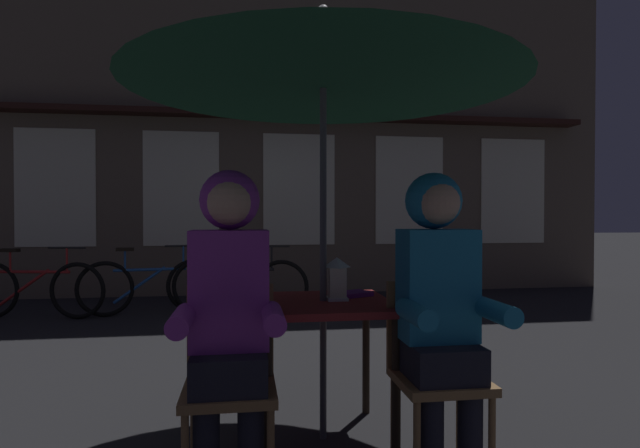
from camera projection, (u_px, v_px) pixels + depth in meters
ground_plane at (323, 438)px, 2.72m from camera, size 60.00×60.00×0.00m
cafe_table at (323, 320)px, 2.71m from camera, size 0.72×0.72×0.74m
patio_umbrella at (323, 53)px, 2.68m from camera, size 2.10×2.10×2.31m
lantern at (337, 278)px, 2.72m from camera, size 0.11×0.11×0.23m
chair_left at (230, 372)px, 2.27m from camera, size 0.40×0.40×0.87m
chair_right at (434, 363)px, 2.41m from camera, size 0.40×0.40×0.87m
person_left_hooded at (229, 295)px, 2.21m from camera, size 0.45×0.56×1.40m
person_right_hooded at (439, 290)px, 2.35m from camera, size 0.45×0.56×1.40m
shopfront_building at (297, 97)px, 8.06m from camera, size 10.00×0.93×6.20m
bicycle_nearest at (34, 289)px, 5.87m from camera, size 1.66×0.36×0.84m
bicycle_second at (150, 286)px, 6.13m from camera, size 1.67×0.30×0.84m
bicycle_third at (240, 285)px, 6.17m from camera, size 1.66×0.35×0.84m
book at (352, 294)px, 2.86m from camera, size 0.24×0.21×0.02m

